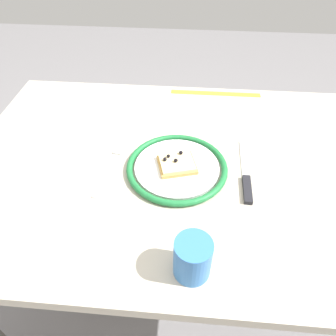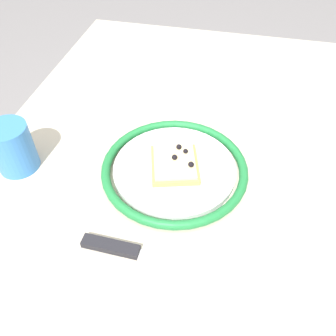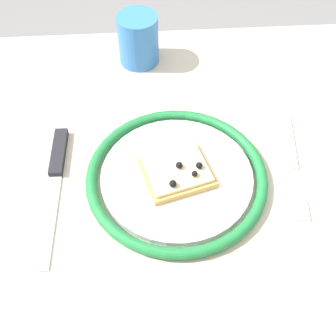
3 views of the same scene
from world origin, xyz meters
The scene contains 6 objects.
dining_table centered at (0.00, 0.00, 0.65)m, with size 1.13×0.81×0.74m.
plate centered at (0.02, -0.03, 0.75)m, with size 0.27×0.27×0.02m.
pizza_slice_near centered at (0.02, -0.03, 0.76)m, with size 0.11×0.11×0.03m.
knife centered at (0.20, -0.06, 0.74)m, with size 0.03×0.24×0.01m.
fork centered at (-0.16, -0.05, 0.74)m, with size 0.04×0.20×0.00m.
cup centered at (0.07, -0.32, 0.78)m, with size 0.07×0.07×0.09m, color #3372BF.
Camera 3 is at (0.06, 0.34, 1.25)m, focal length 45.67 mm.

